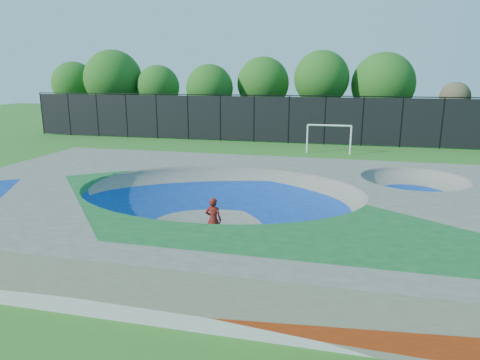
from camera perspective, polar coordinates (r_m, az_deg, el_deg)
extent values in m
plane|color=#24631B|center=(16.80, -2.62, -6.04)|extent=(120.00, 120.00, 0.00)
cube|color=gray|center=(16.56, -2.65, -3.60)|extent=(22.00, 14.00, 1.50)
imported|color=red|center=(14.96, -3.57, -5.34)|extent=(0.60, 0.41, 1.61)
cube|color=black|center=(15.24, -3.53, -8.10)|extent=(0.79, 0.26, 0.05)
cylinder|color=white|center=(32.36, 8.96, 5.44)|extent=(0.12, 0.12, 2.09)
cylinder|color=white|center=(32.27, 14.54, 5.14)|extent=(0.12, 0.12, 2.09)
cylinder|color=white|center=(32.14, 11.84, 7.14)|extent=(3.14, 0.12, 0.12)
cylinder|color=black|center=(46.14, -24.90, 8.02)|extent=(0.09, 0.09, 4.00)
cylinder|color=black|center=(44.35, -21.81, 8.12)|extent=(0.09, 0.09, 4.00)
cylinder|color=black|center=(42.71, -18.48, 8.21)|extent=(0.09, 0.09, 4.00)
cylinder|color=black|center=(41.21, -14.89, 8.28)|extent=(0.09, 0.09, 4.00)
cylinder|color=black|center=(39.89, -11.04, 8.31)|extent=(0.09, 0.09, 4.00)
cylinder|color=black|center=(38.75, -6.96, 8.31)|extent=(0.09, 0.09, 4.00)
cylinder|color=black|center=(37.82, -2.64, 8.25)|extent=(0.09, 0.09, 4.00)
cylinder|color=black|center=(37.10, 1.86, 8.15)|extent=(0.09, 0.09, 4.00)
cylinder|color=black|center=(36.62, 6.51, 8.00)|extent=(0.09, 0.09, 4.00)
cylinder|color=black|center=(36.38, 11.24, 7.78)|extent=(0.09, 0.09, 4.00)
cylinder|color=black|center=(36.39, 16.00, 7.51)|extent=(0.09, 0.09, 4.00)
cylinder|color=black|center=(36.65, 20.72, 7.20)|extent=(0.09, 0.09, 4.00)
cylinder|color=black|center=(37.14, 25.34, 6.84)|extent=(0.09, 0.09, 4.00)
cube|color=black|center=(36.62, 6.51, 8.00)|extent=(48.00, 0.03, 3.80)
cylinder|color=black|center=(36.47, 6.60, 11.12)|extent=(48.00, 0.08, 0.08)
cylinder|color=#442D22|center=(51.07, -20.92, 8.25)|extent=(0.44, 0.44, 2.95)
sphere|color=#1D5516|center=(50.90, -21.24, 11.87)|extent=(4.72, 4.72, 4.72)
cylinder|color=#442D22|center=(47.22, -16.22, 8.26)|extent=(0.44, 0.44, 3.02)
sphere|color=#1D5516|center=(47.03, -16.54, 12.76)|extent=(5.90, 5.90, 5.90)
cylinder|color=#442D22|center=(45.44, -10.67, 8.27)|extent=(0.44, 0.44, 2.87)
sphere|color=#1D5516|center=(45.25, -10.85, 12.11)|extent=(4.32, 4.32, 4.32)
cylinder|color=#442D22|center=(42.18, -4.01, 7.97)|extent=(0.44, 0.44, 2.74)
sphere|color=#1D5516|center=(41.97, -4.08, 12.12)|extent=(4.50, 4.50, 4.50)
cylinder|color=#442D22|center=(43.21, 3.04, 8.27)|extent=(0.44, 0.44, 2.96)
sphere|color=#1D5516|center=(43.01, 3.10, 12.76)|extent=(5.09, 5.09, 5.09)
cylinder|color=#442D22|center=(41.18, 10.57, 8.13)|extent=(0.44, 0.44, 3.47)
sphere|color=#1D5516|center=(40.99, 10.80, 13.18)|extent=(5.03, 5.03, 5.03)
cylinder|color=#442D22|center=(42.46, 18.18, 7.32)|extent=(0.44, 0.44, 2.70)
sphere|color=#1D5516|center=(42.24, 18.54, 12.03)|extent=(5.72, 5.72, 5.72)
cylinder|color=#442D22|center=(43.30, 26.38, 6.67)|extent=(0.44, 0.44, 2.68)
sphere|color=brown|center=(43.12, 26.73, 9.88)|extent=(2.60, 2.60, 2.60)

